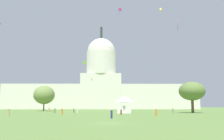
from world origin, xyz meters
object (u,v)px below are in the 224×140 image
Objects in this scene: kite_red_mid at (92,79)px; person_olive_lawn_far_right at (74,111)px; person_grey_near_tree_east at (173,110)px; person_orange_aisle_center at (62,112)px; person_olive_edge_east at (55,111)px; person_orange_front_left at (156,113)px; kite_lime_low at (84,63)px; person_tan_back_left at (49,110)px; person_tan_front_right at (9,113)px; tree_west_mid at (44,95)px; tree_east_mid at (192,91)px; capitol_building at (101,87)px; kite_pink_high at (177,23)px; person_maroon_mid_left at (121,112)px; person_white_lawn_far_left at (77,111)px; person_white_mid_center at (111,111)px; kite_magenta_high at (120,10)px; person_navy_back_right at (112,114)px; event_tent at (124,104)px; kite_yellow_high at (161,10)px.

person_olive_lawn_far_right is at bearing -158.45° from kite_red_mid.
person_orange_aisle_center is at bearing 143.52° from person_grey_near_tree_east.
person_orange_aisle_center is at bearing 159.94° from person_olive_edge_east.
kite_lime_low is (-18.06, 15.83, 14.23)m from person_orange_front_left.
person_olive_lawn_far_right is at bearing -132.88° from person_tan_back_left.
person_tan_front_right is 1.13× the size of kite_red_mid.
person_olive_edge_east reaches higher than person_grey_near_tree_east.
tree_west_mid is 0.92× the size of tree_east_mid.
person_olive_edge_east is 1.01× the size of person_tan_front_right.
kite_red_mid is (2.67, 84.82, 17.51)m from person_orange_aisle_center.
person_olive_edge_east is at bearing -179.51° from tree_east_mid.
person_tan_back_left is at bearing 121.93° from person_tan_front_right.
capitol_building is 44.85× the size of kite_pink_high.
person_tan_front_right is 1.10× the size of person_olive_lawn_far_right.
person_maroon_mid_left is (21.05, -16.18, -0.10)m from person_olive_edge_east.
kite_red_mid is at bearing 97.78° from person_orange_front_left.
tree_west_mid is 59.48m from person_maroon_mid_left.
kite_pink_high is at bearing -71.68° from capitol_building.
person_olive_edge_east is 0.51× the size of kite_pink_high.
capitol_building reaches higher than kite_pink_high.
person_olive_lawn_far_right is 67.85m from kite_red_mid.
kite_red_mid is (0.45, 68.99, 17.60)m from person_white_lawn_far_left.
capitol_building is 45.90m from kite_red_mid.
person_tan_back_left is 1.00× the size of person_orange_front_left.
kite_magenta_high reaches higher than person_white_mid_center.
person_olive_lawn_far_right is at bearing 123.36° from person_orange_front_left.
kite_pink_high reaches higher than tree_east_mid.
person_white_lawn_far_left is 29.35m from person_tan_front_right.
person_navy_back_right reaches higher than person_maroon_mid_left.
capitol_building is 11.72× the size of tree_east_mid.
person_orange_front_left is at bearing 74.11° from kite_pink_high.
person_grey_near_tree_east is (29.05, -104.79, -16.37)m from capitol_building.
tree_west_mid is at bearing -13.51° from kite_lime_low.
person_orange_aisle_center is at bearing 18.73° from person_maroon_mid_left.
person_maroon_mid_left is 15.78m from person_orange_aisle_center.
kite_pink_high is at bearing 91.63° from tree_east_mid.
event_tent is at bearing -93.33° from kite_lime_low.
tree_east_mid is 39.14m from person_white_lawn_far_left.
capitol_building is at bearing -51.65° from kite_yellow_high.
person_white_lawn_far_left is at bearing -23.67° from kite_lime_low.
kite_yellow_high reaches higher than person_tan_back_left.
tree_east_mid is 47.21m from person_navy_back_right.
capitol_building is 83.76× the size of person_tan_back_left.
person_grey_near_tree_east is 44.49m from person_orange_aisle_center.
capitol_building is 98.29× the size of person_olive_lawn_far_right.
kite_pink_high reaches higher than person_orange_aisle_center.
capitol_building is at bearing 33.74° from person_grey_near_tree_east.
person_grey_near_tree_east reaches higher than person_tan_front_right.
person_maroon_mid_left is (13.55, -15.39, -0.04)m from person_white_lawn_far_left.
person_tan_front_right is 0.97× the size of person_navy_back_right.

